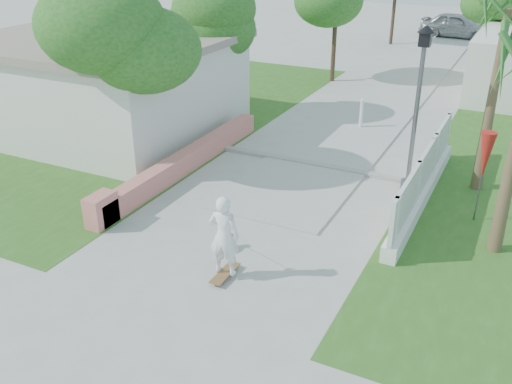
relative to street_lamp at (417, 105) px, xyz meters
The scene contains 17 objects.
ground 6.67m from the street_lamp, 117.80° to the right, with size 90.00×90.00×0.00m, color #B7B7B2.
path_strip 14.98m from the street_lamp, 101.31° to the left, with size 3.20×36.00×0.06m, color #B7B7B2.
curb 3.78m from the street_lamp, behind, with size 6.50×0.25×0.10m, color #999993.
grass_left 10.49m from the street_lamp, 165.83° to the left, with size 8.00×20.00×0.01m, color #2E5F1E.
pink_wall 6.83m from the street_lamp, 162.57° to the right, with size 0.45×8.20×0.80m.
house_left 10.94m from the street_lamp, behind, with size 8.40×7.40×3.23m.
lattice_fence 2.01m from the street_lamp, 44.82° to the right, with size 0.35×7.00×1.50m.
street_lamp is the anchor object (origin of this frame).
bollard 5.56m from the street_lamp, 120.96° to the left, with size 0.14×0.14×1.09m.
patio_umbrella 2.27m from the street_lamp, 27.76° to the right, with size 0.36×0.36×2.30m.
tree_left_near 7.92m from the street_lamp, 161.15° to the right, with size 3.60×3.60×5.28m.
tree_left_mid 8.96m from the street_lamp, 160.42° to the left, with size 3.20×3.20×4.85m.
tree_path_right 14.52m from the street_lamp, 88.74° to the left, with size 3.00×3.00×4.79m.
palm_far 2.85m from the street_lamp, 30.47° to the left, with size 1.80×1.80×5.30m.
skateboarder 6.46m from the street_lamp, 114.13° to the right, with size 0.90×1.58×1.86m.
dog 6.22m from the street_lamp, 120.53° to the right, with size 0.37×0.55×0.39m.
parked_car 24.55m from the street_lamp, 95.76° to the left, with size 1.84×4.57×1.56m, color #B2B5BA.
Camera 1 is at (5.51, -9.11, 6.70)m, focal length 40.00 mm.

